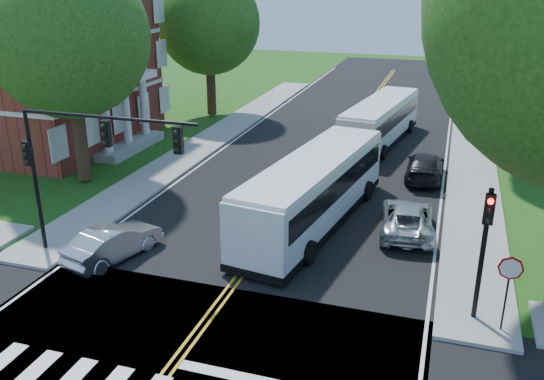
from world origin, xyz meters
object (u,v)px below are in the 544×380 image
at_px(bus_follow, 380,121).
at_px(hatchback, 114,242).
at_px(signal_nw, 82,152).
at_px(dark_sedan, 425,166).
at_px(signal_ne, 485,238).
at_px(suv, 407,218).
at_px(bus_lead, 314,190).

bearing_deg(bus_follow, hatchback, 77.03).
bearing_deg(bus_follow, signal_nw, 75.67).
height_order(signal_nw, dark_sedan, signal_nw).
relative_size(signal_ne, hatchback, 1.07).
height_order(signal_nw, signal_ne, signal_nw).
xyz_separation_m(signal_ne, dark_sedan, (-2.42, 13.65, -2.27)).
xyz_separation_m(signal_nw, suv, (11.35, 6.27, -3.72)).
bearing_deg(dark_sedan, bus_lead, 60.61).
height_order(suv, dark_sedan, dark_sedan).
bearing_deg(dark_sedan, signal_ne, 99.91).
height_order(bus_lead, suv, bus_lead).
relative_size(signal_ne, suv, 0.94).
relative_size(bus_lead, suv, 2.57).
bearing_deg(suv, bus_lead, -0.67).
height_order(hatchback, dark_sedan, dark_sedan).
bearing_deg(dark_sedan, suv, 87.67).
relative_size(suv, dark_sedan, 0.99).
relative_size(hatchback, suv, 0.87).
relative_size(bus_follow, dark_sedan, 2.34).
height_order(signal_nw, bus_lead, signal_nw).
distance_m(bus_lead, suv, 4.17).
bearing_deg(suv, hatchback, 23.69).
xyz_separation_m(bus_lead, suv, (4.04, 0.33, -0.96)).
bearing_deg(bus_lead, signal_nw, 47.58).
height_order(signal_ne, suv, signal_ne).
xyz_separation_m(bus_follow, dark_sedan, (3.29, -6.19, -0.79)).
bearing_deg(bus_follow, suv, 110.96).
distance_m(signal_nw, signal_ne, 14.13).
distance_m(bus_lead, bus_follow, 13.95).
bearing_deg(signal_ne, suv, 113.37).
bearing_deg(signal_nw, hatchback, 26.26).
relative_size(bus_follow, hatchback, 2.70).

